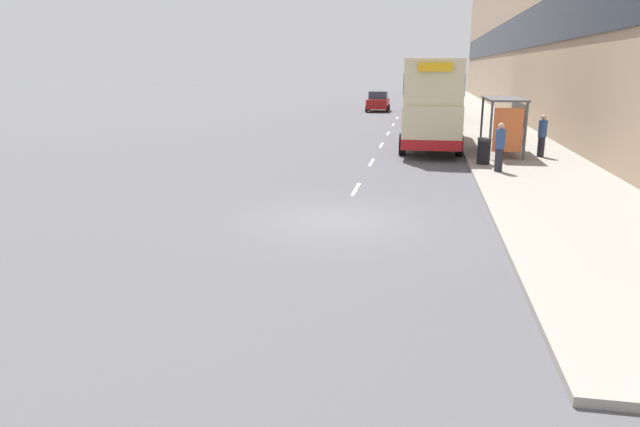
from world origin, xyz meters
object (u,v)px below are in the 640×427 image
object	(u,v)px
double_decker_bus_near	(432,101)
car_0	(378,102)
bus_shelter	(508,115)
litter_bin	(484,151)
pedestrian_at_shelter	(542,135)
double_decker_bus_ahead	(428,91)
pedestrian_1	(500,147)

from	to	relation	value
double_decker_bus_near	car_0	size ratio (longest dim) A/B	2.81
bus_shelter	car_0	bearing A→B (deg)	106.16
bus_shelter	litter_bin	world-z (taller)	bus_shelter
bus_shelter	car_0	xyz separation A→B (m)	(-7.90, 27.27, -0.98)
bus_shelter	pedestrian_at_shelter	xyz separation A→B (m)	(1.44, -0.44, -0.81)
bus_shelter	double_decker_bus_ahead	bearing A→B (deg)	101.20
pedestrian_at_shelter	double_decker_bus_ahead	bearing A→B (deg)	105.28
car_0	litter_bin	size ratio (longest dim) A/B	3.62
double_decker_bus_ahead	pedestrian_1	bearing A→B (deg)	-83.19
bus_shelter	pedestrian_1	distance (m)	4.72
car_0	pedestrian_at_shelter	bearing A→B (deg)	108.62
bus_shelter	car_0	world-z (taller)	bus_shelter
pedestrian_at_shelter	litter_bin	xyz separation A→B (m)	(-2.66, -2.49, -0.40)
double_decker_bus_ahead	litter_bin	bearing A→B (deg)	-83.73
pedestrian_at_shelter	litter_bin	size ratio (longest dim) A/B	1.73
pedestrian_1	litter_bin	xyz separation A→B (m)	(-0.39, 1.65, -0.39)
double_decker_bus_ahead	car_0	world-z (taller)	double_decker_bus_ahead
litter_bin	pedestrian_at_shelter	bearing A→B (deg)	43.06
bus_shelter	double_decker_bus_near	bearing A→B (deg)	135.22
double_decker_bus_near	car_0	world-z (taller)	double_decker_bus_near
double_decker_bus_near	double_decker_bus_ahead	size ratio (longest dim) A/B	1.00
double_decker_bus_near	litter_bin	size ratio (longest dim) A/B	10.19
car_0	pedestrian_at_shelter	xyz separation A→B (m)	(9.34, -27.71, 0.17)
bus_shelter	double_decker_bus_ahead	size ratio (longest dim) A/B	0.39
double_decker_bus_near	car_0	bearing A→B (deg)	100.86
bus_shelter	pedestrian_at_shelter	world-z (taller)	bus_shelter
double_decker_bus_near	pedestrian_at_shelter	world-z (taller)	double_decker_bus_near
double_decker_bus_near	car_0	xyz separation A→B (m)	(-4.60, 24.00, -1.39)
litter_bin	double_decker_bus_ahead	bearing A→B (deg)	96.27
car_0	pedestrian_at_shelter	distance (m)	29.24
bus_shelter	litter_bin	size ratio (longest dim) A/B	4.00
double_decker_bus_ahead	litter_bin	xyz separation A→B (m)	(2.25, -20.45, -1.62)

